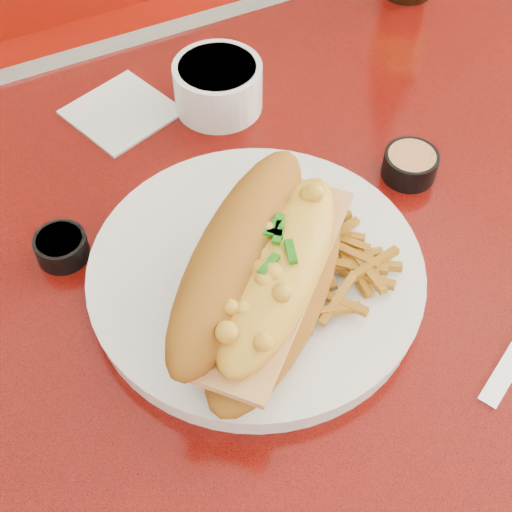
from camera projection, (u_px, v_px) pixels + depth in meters
name	position (u px, v px, depth m)	size (l,w,h in m)	color
diner_table	(266.00, 351.00, 0.82)	(1.23, 0.83, 0.77)	#B8130B
booth_bench_far	(89.00, 131.00, 1.51)	(1.20, 0.51, 0.90)	maroon
dinner_plate	(256.00, 274.00, 0.67)	(0.36, 0.36, 0.02)	white
mac_hoagie	(264.00, 272.00, 0.60)	(0.27, 0.26, 0.11)	#A6661A
fries_pile	(328.00, 265.00, 0.65)	(0.10, 0.09, 0.03)	gold
fork	(292.00, 316.00, 0.63)	(0.06, 0.14, 0.00)	silver
gravy_ramekin	(218.00, 85.00, 0.81)	(0.13, 0.13, 0.06)	white
sauce_cup_left	(61.00, 246.00, 0.69)	(0.07, 0.07, 0.03)	black
sauce_cup_right	(410.00, 164.00, 0.75)	(0.07, 0.07, 0.03)	black
paper_napkin	(122.00, 112.00, 0.83)	(0.11, 0.11, 0.00)	white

